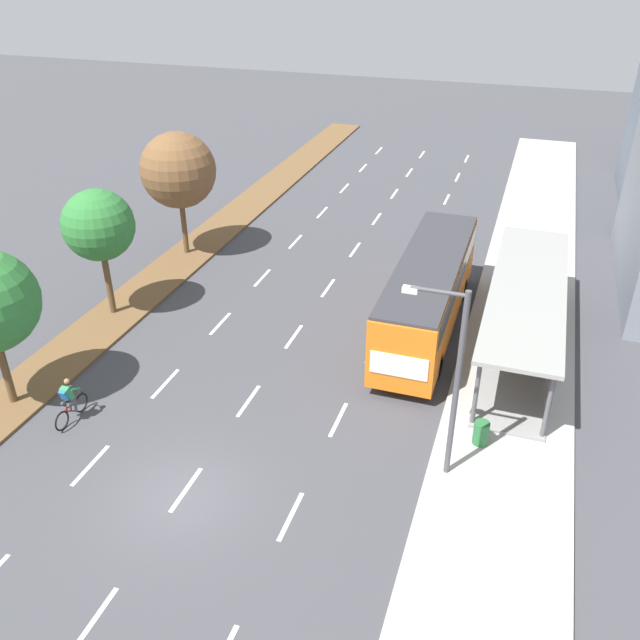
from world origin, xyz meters
TOP-DOWN VIEW (x-y plane):
  - ground_plane at (0.00, 0.00)m, footprint 140.00×140.00m
  - median_strip at (-8.30, 20.00)m, footprint 2.60×52.00m
  - sidewalk_right at (9.25, 20.00)m, footprint 4.50×52.00m
  - lane_divider_left at (-3.50, 17.27)m, footprint 0.14×45.54m
  - lane_divider_center at (0.00, 17.27)m, footprint 0.14×45.54m
  - lane_divider_right at (3.50, 17.27)m, footprint 0.14×45.54m
  - bus_shelter at (9.53, 11.93)m, footprint 2.90×12.25m
  - bus at (5.25, 12.41)m, footprint 2.54×11.29m
  - cyclist at (-5.49, 2.16)m, footprint 0.46×1.82m
  - median_tree_second at (-8.51, 9.29)m, footprint 3.08×3.08m
  - median_tree_third at (-8.50, 16.26)m, footprint 3.87×3.87m
  - streetlight at (7.42, 3.58)m, footprint 1.91×0.24m
  - trash_bin at (8.45, 5.32)m, footprint 0.52×0.52m

SIDE VIEW (x-z plane):
  - ground_plane at x=0.00m, z-range 0.00..0.00m
  - lane_divider_left at x=-3.50m, z-range 0.00..0.01m
  - lane_divider_center at x=0.00m, z-range 0.00..0.01m
  - lane_divider_right at x=3.50m, z-range 0.00..0.01m
  - median_strip at x=-8.30m, z-range 0.00..0.12m
  - sidewalk_right at x=9.25m, z-range 0.00..0.15m
  - trash_bin at x=8.45m, z-range 0.15..1.00m
  - cyclist at x=-5.49m, z-range -0.06..1.65m
  - bus_shelter at x=9.53m, z-range 0.44..3.30m
  - bus at x=5.25m, z-range 0.38..3.75m
  - streetlight at x=7.42m, z-range 0.64..7.14m
  - median_tree_second at x=-8.51m, z-range 1.43..7.19m
  - median_tree_third at x=-8.50m, z-range 1.41..7.88m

